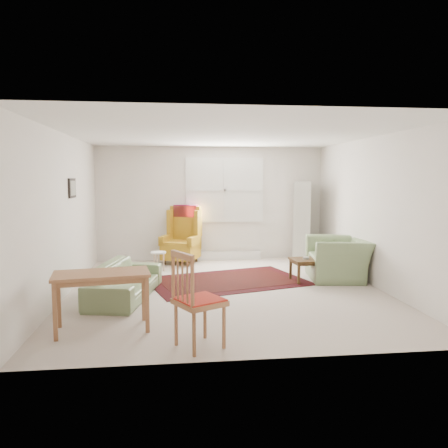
{
  "coord_description": "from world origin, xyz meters",
  "views": [
    {
      "loc": [
        -0.85,
        -6.89,
        1.81
      ],
      "look_at": [
        0.0,
        0.3,
        1.05
      ],
      "focal_mm": 35.0,
      "sensor_mm": 36.0,
      "label": 1
    }
  ],
  "objects": [
    {
      "name": "wingback_chair",
      "position": [
        -0.69,
        2.35,
        0.62
      ],
      "size": [
        0.94,
        0.97,
        1.24
      ],
      "primitive_type": null,
      "rotation": [
        0.0,
        0.0,
        -0.39
      ],
      "color": "#B3851B",
      "rests_on": "ground"
    },
    {
      "name": "rug",
      "position": [
        0.1,
        0.6,
        0.01
      ],
      "size": [
        3.03,
        2.38,
        0.03
      ],
      "primitive_type": null,
      "rotation": [
        0.0,
        0.0,
        0.28
      ],
      "color": "black",
      "rests_on": "ground"
    },
    {
      "name": "cabinet",
      "position": [
        1.97,
        2.35,
        0.87
      ],
      "size": [
        0.56,
        0.77,
        1.74
      ],
      "primitive_type": null,
      "rotation": [
        0.0,
        0.0,
        -0.3
      ],
      "color": "silver",
      "rests_on": "ground"
    },
    {
      "name": "sofa",
      "position": [
        -1.58,
        -0.26,
        0.37
      ],
      "size": [
        1.06,
        1.92,
        0.73
      ],
      "primitive_type": "imported",
      "rotation": [
        0.0,
        0.0,
        1.37
      ],
      "color": "#70885A",
      "rests_on": "ground"
    },
    {
      "name": "armchair",
      "position": [
        2.1,
        0.55,
        0.44
      ],
      "size": [
        1.14,
        1.27,
        0.89
      ],
      "primitive_type": "imported",
      "rotation": [
        0.0,
        0.0,
        -1.71
      ],
      "color": "#70885A",
      "rests_on": "ground"
    },
    {
      "name": "coffee_table",
      "position": [
        1.46,
        0.43,
        0.2
      ],
      "size": [
        0.53,
        0.53,
        0.4
      ],
      "primitive_type": null,
      "rotation": [
        0.0,
        0.0,
        0.07
      ],
      "color": "#472D15",
      "rests_on": "ground"
    },
    {
      "name": "desk_chair",
      "position": [
        -0.57,
        -2.35,
        0.53
      ],
      "size": [
        0.62,
        0.62,
        1.05
      ],
      "primitive_type": null,
      "rotation": [
        0.0,
        0.0,
        2.07
      ],
      "color": "#97623D",
      "rests_on": "ground"
    },
    {
      "name": "stool",
      "position": [
        -1.14,
        1.54,
        0.2
      ],
      "size": [
        0.38,
        0.38,
        0.4
      ],
      "primitive_type": null,
      "rotation": [
        0.0,
        0.0,
        0.34
      ],
      "color": "white",
      "rests_on": "ground"
    },
    {
      "name": "room",
      "position": [
        0.02,
        0.21,
        1.26
      ],
      "size": [
        5.04,
        5.54,
        2.51
      ],
      "color": "beige",
      "rests_on": "ground"
    },
    {
      "name": "desk",
      "position": [
        -1.7,
        -1.68,
        0.35
      ],
      "size": [
        1.18,
        0.72,
        0.7
      ],
      "primitive_type": null,
      "rotation": [
        0.0,
        0.0,
        0.16
      ],
      "color": "#97623D",
      "rests_on": "ground"
    }
  ]
}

